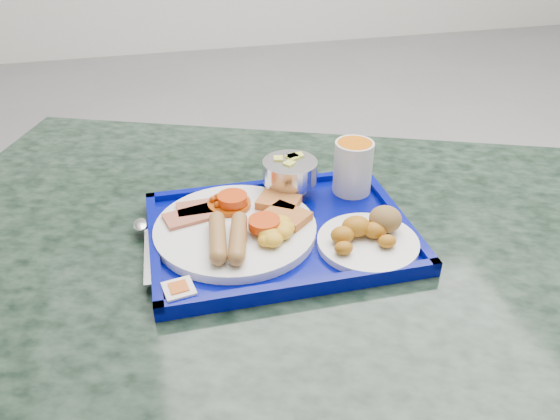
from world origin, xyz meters
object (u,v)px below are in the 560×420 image
fruit_bowl (290,172)px  table (280,329)px  main_plate (241,226)px  bread_plate (369,235)px  tray (280,233)px  juice_cup (353,166)px

fruit_bowl → table: bearing=-112.1°
main_plate → bread_plate: size_ratio=1.65×
tray → main_plate: size_ratio=1.61×
tray → bread_plate: 0.15m
tray → main_plate: 0.07m
tray → juice_cup: bearing=30.6°
table → bread_plate: (0.13, -0.07, 0.24)m
tray → bread_plate: bread_plate is taller
main_plate → tray: bearing=-7.5°
juice_cup → main_plate: bearing=-159.0°
table → juice_cup: 0.33m
table → tray: (0.00, 0.00, 0.21)m
main_plate → juice_cup: (0.22, 0.09, 0.04)m
juice_cup → bread_plate: bearing=-101.1°
fruit_bowl → bread_plate: bearing=-66.3°
main_plate → juice_cup: bearing=21.0°
main_plate → bread_plate: (0.19, -0.08, 0.00)m
juice_cup → fruit_bowl: bearing=170.3°
bread_plate → tray: bearing=151.4°
bread_plate → juice_cup: bearing=78.9°
bread_plate → juice_cup: 0.17m
tray → juice_cup: (0.16, 0.09, 0.06)m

